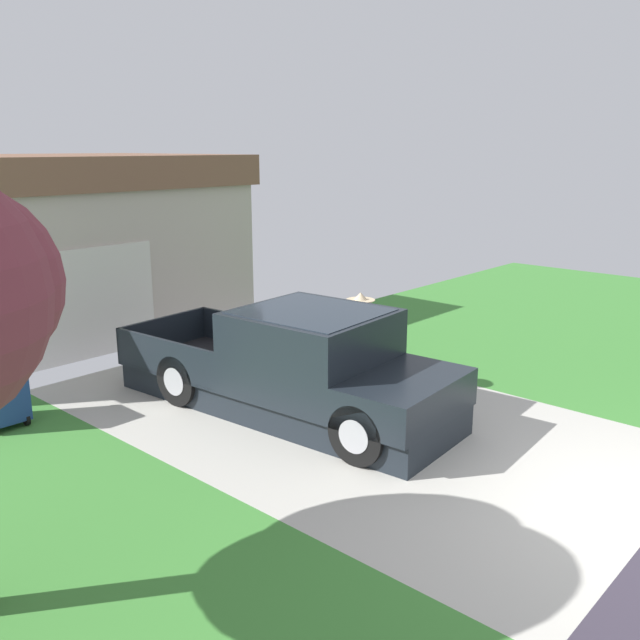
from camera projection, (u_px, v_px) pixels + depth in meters
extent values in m
cube|color=#B3B1A7|center=(335.00, 418.00, 10.14)|extent=(5.20, 9.00, 0.06)
cube|color=#3C8033|center=(570.00, 315.00, 16.32)|extent=(12.00, 9.00, 0.06)
cube|color=black|center=(282.00, 395.00, 10.42)|extent=(2.20, 5.58, 0.42)
cube|color=black|center=(312.00, 351.00, 9.88)|extent=(2.08, 2.19, 1.19)
cube|color=#1E2833|center=(311.00, 328.00, 9.79)|extent=(1.84, 2.01, 0.50)
cube|color=black|center=(406.00, 397.00, 9.02)|extent=(2.01, 1.29, 0.52)
cube|color=black|center=(209.00, 361.00, 11.30)|extent=(2.10, 2.43, 0.06)
cube|color=black|center=(248.00, 333.00, 11.94)|extent=(0.24, 2.28, 0.61)
cube|color=black|center=(164.00, 358.00, 10.51)|extent=(0.24, 2.28, 0.61)
cube|color=black|center=(164.00, 334.00, 11.88)|extent=(1.92, 0.21, 0.61)
cube|color=black|center=(393.00, 327.00, 10.21)|extent=(0.11, 0.19, 0.20)
cylinder|color=black|center=(425.00, 396.00, 9.83)|extent=(0.32, 0.82, 0.80)
cylinder|color=#9E9EA3|center=(425.00, 396.00, 9.83)|extent=(0.31, 0.46, 0.44)
cylinder|color=black|center=(359.00, 433.00, 8.55)|extent=(0.32, 0.82, 0.80)
cylinder|color=#9E9EA3|center=(359.00, 433.00, 8.55)|extent=(0.31, 0.46, 0.44)
cylinder|color=black|center=(254.00, 354.00, 11.81)|extent=(0.32, 0.82, 0.80)
cylinder|color=#9E9EA3|center=(254.00, 354.00, 11.81)|extent=(0.31, 0.46, 0.44)
cylinder|color=black|center=(180.00, 380.00, 10.53)|extent=(0.32, 0.82, 0.80)
cylinder|color=#9E9EA3|center=(180.00, 380.00, 10.53)|extent=(0.31, 0.46, 0.44)
cylinder|color=#333842|center=(367.00, 366.00, 11.16)|extent=(0.16, 0.16, 0.80)
cylinder|color=#333842|center=(351.00, 371.00, 10.92)|extent=(0.16, 0.16, 0.80)
cylinder|color=silver|center=(360.00, 329.00, 10.87)|extent=(0.33, 0.33, 0.60)
cylinder|color=beige|center=(368.00, 327.00, 11.00)|extent=(0.09, 0.09, 0.55)
cylinder|color=beige|center=(351.00, 332.00, 10.75)|extent=(0.09, 0.09, 0.55)
sphere|color=beige|center=(360.00, 303.00, 10.77)|extent=(0.22, 0.22, 0.22)
cylinder|color=#D1B78E|center=(361.00, 300.00, 10.76)|extent=(0.46, 0.46, 0.01)
cone|color=#D1B78E|center=(361.00, 296.00, 10.74)|extent=(0.23, 0.23, 0.12)
cube|color=#B24C56|center=(362.00, 392.00, 10.76)|extent=(0.37, 0.14, 0.26)
torus|color=#B24C56|center=(362.00, 382.00, 10.72)|extent=(0.33, 0.02, 0.33)
cube|color=#B8ABA0|center=(19.00, 262.00, 14.35)|extent=(8.37, 5.35, 3.07)
cube|color=brown|center=(9.00, 172.00, 13.89)|extent=(8.71, 5.56, 0.65)
cube|color=silver|center=(85.00, 304.00, 12.67)|extent=(2.92, 0.06, 2.09)
cylinder|color=black|center=(26.00, 419.00, 9.81)|extent=(0.05, 0.18, 0.18)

